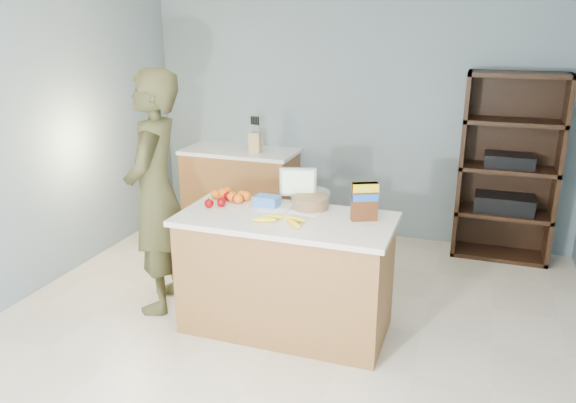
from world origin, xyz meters
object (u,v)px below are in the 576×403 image
(shelving_unit, at_px, (508,171))
(cereal_box, at_px, (365,199))
(person, at_px, (155,194))
(tv, at_px, (298,183))
(counter_peninsula, at_px, (286,278))

(shelving_unit, relative_size, cereal_box, 6.57)
(person, height_order, tv, person)
(shelving_unit, bearing_deg, tv, -132.33)
(cereal_box, bearing_deg, shelving_unit, 62.59)
(shelving_unit, distance_m, cereal_box, 2.19)
(person, bearing_deg, cereal_box, 77.94)
(shelving_unit, bearing_deg, person, -142.37)
(shelving_unit, relative_size, tv, 6.38)
(counter_peninsula, height_order, cereal_box, cereal_box)
(counter_peninsula, xyz_separation_m, shelving_unit, (1.55, 2.05, 0.45))
(counter_peninsula, relative_size, cereal_box, 5.69)
(counter_peninsula, distance_m, shelving_unit, 2.61)
(person, relative_size, tv, 6.80)
(counter_peninsula, relative_size, person, 0.81)
(person, distance_m, cereal_box, 1.64)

